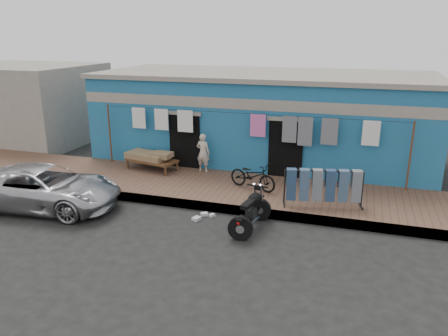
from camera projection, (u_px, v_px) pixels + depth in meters
The scene contains 15 objects.
ground at pixel (200, 236), 10.69m from camera, with size 80.00×80.00×0.00m, color black.
sidewalk at pixel (234, 191), 13.38m from camera, with size 28.00×3.00×0.25m, color brown.
curb at pixel (219, 208), 12.06m from camera, with size 28.00×0.10×0.25m, color gray.
building at pixel (263, 117), 16.55m from camera, with size 12.20×5.20×3.36m.
neighbor_left at pixel (25, 103), 19.71m from camera, with size 6.00×5.00×3.40m, color #9E9384.
clothesline at pixel (251, 129), 13.97m from camera, with size 10.06×0.06×2.10m.
car at pixel (43, 187), 12.24m from camera, with size 2.00×4.40×1.24m, color #B5B4B9.
seated_person at pixel (203, 153), 14.66m from camera, with size 0.47×0.31×1.31m, color beige.
bicycle at pixel (253, 173), 13.04m from camera, with size 0.55×1.57×1.01m, color black.
motorcycle at pixel (251, 210), 10.88m from camera, with size 0.78×1.67×1.04m, color black, non-canonical shape.
charpoy at pixel (152, 161), 14.94m from camera, with size 1.98×1.24×0.62m, color brown, non-canonical shape.
jeans_rack at pixel (323, 187), 11.78m from camera, with size 2.22×0.89×1.05m, color black, non-canonical shape.
litter_a at pixel (204, 214), 11.86m from camera, with size 0.19×0.14×0.08m, color silver.
litter_b at pixel (212, 215), 11.80m from camera, with size 0.15×0.11×0.07m, color silver.
litter_c at pixel (197, 219), 11.57m from camera, with size 0.22×0.17×0.09m, color silver.
Camera 1 is at (3.49, -9.08, 4.78)m, focal length 35.00 mm.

